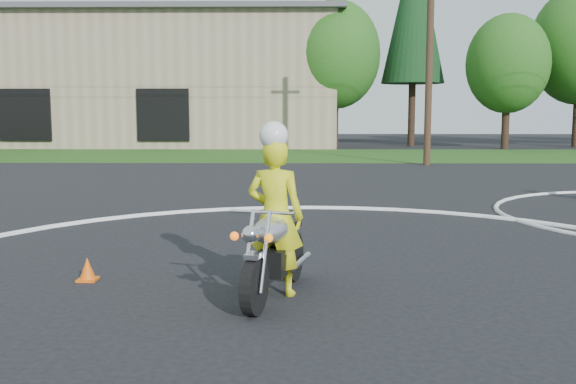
{
  "coord_description": "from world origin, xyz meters",
  "views": [
    {
      "loc": [
        -0.29,
        -5.12,
        2.12
      ],
      "look_at": [
        -0.4,
        3.14,
        1.1
      ],
      "focal_mm": 40.0,
      "sensor_mm": 36.0,
      "label": 1
    }
  ],
  "objects": [
    {
      "name": "ground",
      "position": [
        0.0,
        0.0,
        0.0
      ],
      "size": [
        120.0,
        120.0,
        0.0
      ],
      "primitive_type": "plane",
      "color": "black",
      "rests_on": "ground"
    },
    {
      "name": "rider_primary_grp",
      "position": [
        -0.54,
        2.24,
        0.98
      ],
      "size": [
        0.76,
        0.6,
        2.03
      ],
      "rotation": [
        0.0,
        0.0,
        -0.27
      ],
      "color": "#D1D616",
      "rests_on": "ground"
    },
    {
      "name": "utility_poles",
      "position": [
        5.0,
        21.0,
        5.2
      ],
      "size": [
        41.6,
        1.12,
        10.0
      ],
      "color": "#473321",
      "rests_on": "ground"
    },
    {
      "name": "grass_strip",
      "position": [
        0.0,
        27.0,
        0.01
      ],
      "size": [
        120.0,
        10.0,
        0.02
      ],
      "primitive_type": "cube",
      "color": "#1E4714",
      "rests_on": "ground"
    },
    {
      "name": "course_markings",
      "position": [
        2.17,
        4.35,
        0.01
      ],
      "size": [
        19.05,
        19.05,
        0.12
      ],
      "color": "silver",
      "rests_on": "ground"
    },
    {
      "name": "primary_motorcycle",
      "position": [
        -0.54,
        2.1,
        0.53
      ],
      "size": [
        0.92,
        2.04,
        1.09
      ],
      "rotation": [
        0.0,
        0.0,
        -0.27
      ],
      "color": "black",
      "rests_on": "ground"
    },
    {
      "name": "warehouse",
      "position": [
        -18.0,
        39.99,
        4.16
      ],
      "size": [
        41.0,
        17.0,
        8.3
      ],
      "color": "tan",
      "rests_on": "ground"
    },
    {
      "name": "treeline",
      "position": [
        14.78,
        34.61,
        6.62
      ],
      "size": [
        38.2,
        8.1,
        14.52
      ],
      "color": "#382619",
      "rests_on": "ground"
    }
  ]
}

